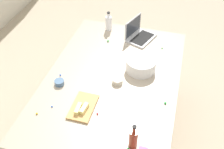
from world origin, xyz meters
TOP-DOWN VIEW (x-y plane):
  - ground_plane at (0.00, 0.00)m, footprint 12.00×12.00m
  - island_counter at (0.00, 0.00)m, footprint 1.83×1.20m
  - laptop at (0.71, -0.10)m, footprint 0.37×0.32m
  - mixing_bowl_large at (0.19, -0.23)m, footprint 0.29×0.29m
  - bottle_vinegar at (0.78, 0.26)m, footprint 0.07×0.07m
  - bottle_soy at (-0.64, -0.33)m, footprint 0.06×0.06m
  - cutting_board at (-0.40, 0.14)m, footprint 0.30×0.19m
  - butter_stick_left at (-0.43, 0.11)m, footprint 0.11×0.05m
  - butter_stick_right at (-0.45, 0.16)m, footprint 0.11×0.04m
  - ramekin_small at (-0.20, 0.43)m, footprint 0.09×0.09m
  - ramekin_medium at (-0.04, -0.06)m, footprint 0.09×0.09m
  - candy_0 at (-0.47, 0.39)m, footprint 0.01×0.01m
  - candy_1 at (-0.09, 0.47)m, footprint 0.02×0.02m
  - candy_2 at (-0.68, -0.31)m, footprint 0.02×0.02m
  - candy_3 at (0.58, -0.38)m, footprint 0.01×0.01m
  - candy_4 at (-0.57, 0.47)m, footprint 0.02×0.02m
  - candy_5 at (-0.44, 0.00)m, footprint 0.01×0.01m
  - candy_6 at (-0.18, -0.51)m, footprint 0.02×0.02m
  - candy_7 at (0.55, 0.20)m, footprint 0.02×0.02m

SIDE VIEW (x-z plane):
  - ground_plane at x=0.00m, z-range 0.00..0.00m
  - island_counter at x=0.00m, z-range 0.00..0.90m
  - candy_0 at x=-0.47m, z-range 0.90..0.91m
  - candy_3 at x=0.58m, z-range 0.90..0.91m
  - candy_5 at x=-0.44m, z-range 0.90..0.91m
  - candy_1 at x=-0.09m, z-range 0.90..0.92m
  - candy_4 at x=-0.57m, z-range 0.90..0.92m
  - candy_2 at x=-0.68m, z-range 0.90..0.92m
  - cutting_board at x=-0.40m, z-range 0.90..0.92m
  - candy_7 at x=0.55m, z-range 0.90..0.92m
  - candy_6 at x=-0.18m, z-range 0.90..0.92m
  - ramekin_small at x=-0.20m, z-range 0.90..0.94m
  - ramekin_medium at x=-0.04m, z-range 0.90..0.95m
  - butter_stick_left at x=-0.43m, z-range 0.92..0.95m
  - butter_stick_right at x=-0.45m, z-range 0.92..0.95m
  - laptop at x=0.71m, z-range 0.84..1.06m
  - mixing_bowl_large at x=0.19m, z-range 0.90..1.03m
  - bottle_vinegar at x=0.78m, z-range 0.88..1.10m
  - bottle_soy at x=-0.64m, z-range 0.88..1.11m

